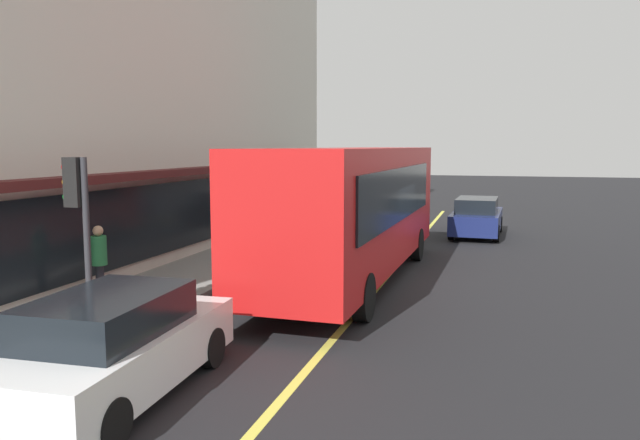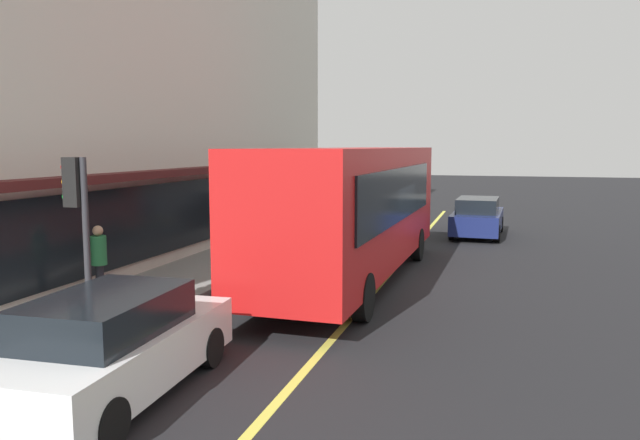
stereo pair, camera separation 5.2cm
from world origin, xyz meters
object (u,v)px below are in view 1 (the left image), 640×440
(traffic_light, at_px, (78,202))
(car_black, at_px, (370,210))
(car_white, at_px, (114,347))
(pedestrian_mid_block, at_px, (99,256))
(bus, at_px, (354,206))
(car_navy, at_px, (477,217))

(traffic_light, bearing_deg, car_black, -6.58)
(traffic_light, distance_m, car_white, 3.60)
(pedestrian_mid_block, bearing_deg, bus, -48.56)
(car_white, bearing_deg, traffic_light, 44.92)
(car_navy, distance_m, pedestrian_mid_block, 15.52)
(bus, distance_m, car_white, 8.54)
(traffic_light, bearing_deg, car_white, -135.08)
(car_navy, bearing_deg, bus, 163.19)
(car_black, distance_m, car_white, 19.10)
(car_navy, bearing_deg, pedestrian_mid_block, 150.79)
(car_white, bearing_deg, pedestrian_mid_block, 37.95)
(traffic_light, bearing_deg, pedestrian_mid_block, 27.84)
(car_navy, bearing_deg, car_black, 72.68)
(bus, height_order, car_black, bus)
(car_black, bearing_deg, traffic_light, 173.42)
(bus, bearing_deg, car_navy, -16.81)
(traffic_light, bearing_deg, bus, -31.52)
(car_black, bearing_deg, car_white, -179.23)
(bus, bearing_deg, car_black, 9.43)
(bus, xyz_separation_m, traffic_light, (-6.10, 3.74, 0.55))
(car_white, bearing_deg, bus, -10.48)
(car_black, xyz_separation_m, pedestrian_mid_block, (-14.98, 2.95, 0.41))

